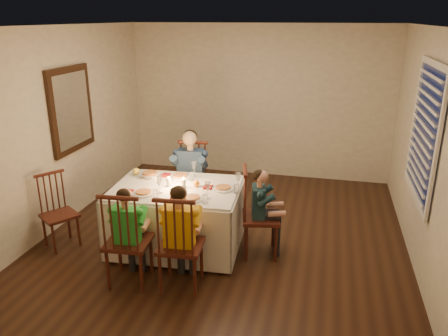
% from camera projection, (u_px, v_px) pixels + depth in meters
% --- Properties ---
extents(ground, '(5.00, 5.00, 0.00)m').
position_uv_depth(ground, '(225.00, 237.00, 5.64)').
color(ground, black).
rests_on(ground, ground).
extents(wall_left, '(0.02, 5.00, 2.60)m').
position_uv_depth(wall_left, '(58.00, 129.00, 5.71)').
color(wall_left, beige).
rests_on(wall_left, ground).
extents(wall_right, '(0.02, 5.00, 2.60)m').
position_uv_depth(wall_right, '(427.00, 153.00, 4.71)').
color(wall_right, beige).
rests_on(wall_right, ground).
extents(wall_back, '(4.50, 0.02, 2.60)m').
position_uv_depth(wall_back, '(259.00, 102.00, 7.51)').
color(wall_back, beige).
rests_on(wall_back, ground).
extents(ceiling, '(5.00, 5.00, 0.00)m').
position_uv_depth(ceiling, '(225.00, 26.00, 4.79)').
color(ceiling, white).
rests_on(ceiling, wall_back).
extents(dining_table, '(1.58, 1.19, 0.76)m').
position_uv_depth(dining_table, '(177.00, 204.00, 5.23)').
color(dining_table, white).
rests_on(dining_table, ground).
extents(chair_adult, '(0.48, 0.46, 1.08)m').
position_uv_depth(chair_adult, '(192.00, 217.00, 6.19)').
color(chair_adult, '#3E1911').
rests_on(chair_adult, ground).
extents(chair_near_left, '(0.48, 0.46, 1.08)m').
position_uv_depth(chair_near_left, '(132.00, 281.00, 4.70)').
color(chair_near_left, '#3E1911').
rests_on(chair_near_left, ground).
extents(chair_near_right, '(0.48, 0.46, 1.08)m').
position_uv_depth(chair_near_right, '(182.00, 286.00, 4.62)').
color(chair_near_right, '#3E1911').
rests_on(chair_near_right, ground).
extents(chair_end, '(0.51, 0.52, 1.08)m').
position_uv_depth(chair_end, '(260.00, 253.00, 5.25)').
color(chair_end, '#3E1911').
rests_on(chair_end, ground).
extents(chair_extra, '(0.52, 0.52, 0.93)m').
position_uv_depth(chair_extra, '(64.00, 245.00, 5.43)').
color(chair_extra, '#3E1911').
rests_on(chair_extra, ground).
extents(adult, '(0.51, 0.47, 1.27)m').
position_uv_depth(adult, '(192.00, 217.00, 6.19)').
color(adult, navy).
rests_on(adult, ground).
extents(child_green, '(0.39, 0.37, 1.09)m').
position_uv_depth(child_green, '(132.00, 281.00, 4.70)').
color(child_green, green).
rests_on(child_green, ground).
extents(child_yellow, '(0.43, 0.40, 1.15)m').
position_uv_depth(child_yellow, '(182.00, 286.00, 4.62)').
color(child_yellow, gold).
rests_on(child_yellow, ground).
extents(child_teal, '(0.39, 0.41, 1.06)m').
position_uv_depth(child_teal, '(260.00, 253.00, 5.25)').
color(child_teal, '#17303A').
rests_on(child_teal, ground).
extents(setting_adult, '(0.28, 0.28, 0.02)m').
position_uv_depth(setting_adult, '(180.00, 176.00, 5.46)').
color(setting_adult, white).
rests_on(setting_adult, dining_table).
extents(setting_green, '(0.28, 0.28, 0.02)m').
position_uv_depth(setting_green, '(144.00, 193.00, 4.95)').
color(setting_green, white).
rests_on(setting_green, dining_table).
extents(setting_yellow, '(0.28, 0.28, 0.02)m').
position_uv_depth(setting_yellow, '(192.00, 199.00, 4.80)').
color(setting_yellow, white).
rests_on(setting_yellow, dining_table).
extents(setting_teal, '(0.28, 0.28, 0.02)m').
position_uv_depth(setting_teal, '(223.00, 188.00, 5.08)').
color(setting_teal, white).
rests_on(setting_teal, dining_table).
extents(candle_left, '(0.06, 0.06, 0.10)m').
position_uv_depth(candle_left, '(169.00, 182.00, 5.16)').
color(candle_left, white).
rests_on(candle_left, dining_table).
extents(candle_right, '(0.06, 0.06, 0.10)m').
position_uv_depth(candle_right, '(184.00, 183.00, 5.13)').
color(candle_right, white).
rests_on(candle_right, dining_table).
extents(squash, '(0.09, 0.09, 0.09)m').
position_uv_depth(squash, '(136.00, 171.00, 5.54)').
color(squash, yellow).
rests_on(squash, dining_table).
extents(orange_fruit, '(0.08, 0.08, 0.08)m').
position_uv_depth(orange_fruit, '(196.00, 183.00, 5.15)').
color(orange_fruit, orange).
rests_on(orange_fruit, dining_table).
extents(serving_bowl, '(0.27, 0.27, 0.06)m').
position_uv_depth(serving_bowl, '(150.00, 175.00, 5.45)').
color(serving_bowl, white).
rests_on(serving_bowl, dining_table).
extents(wall_mirror, '(0.06, 0.95, 1.15)m').
position_uv_depth(wall_mirror, '(71.00, 110.00, 5.92)').
color(wall_mirror, black).
rests_on(wall_mirror, wall_left).
extents(window_blinds, '(0.07, 1.34, 1.54)m').
position_uv_depth(window_blinds, '(424.00, 133.00, 4.75)').
color(window_blinds, '#0D1536').
rests_on(window_blinds, wall_right).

